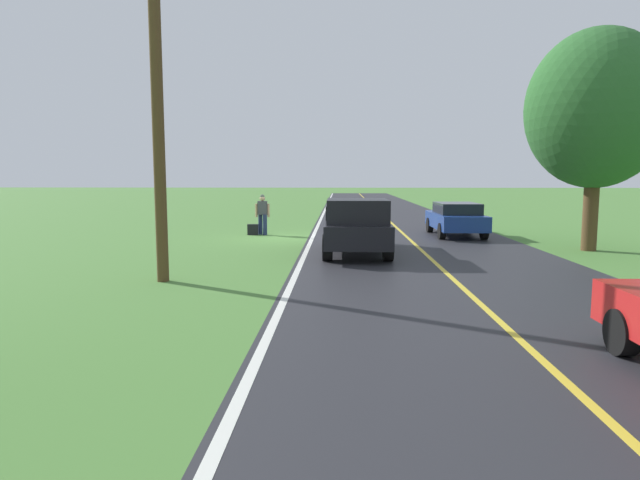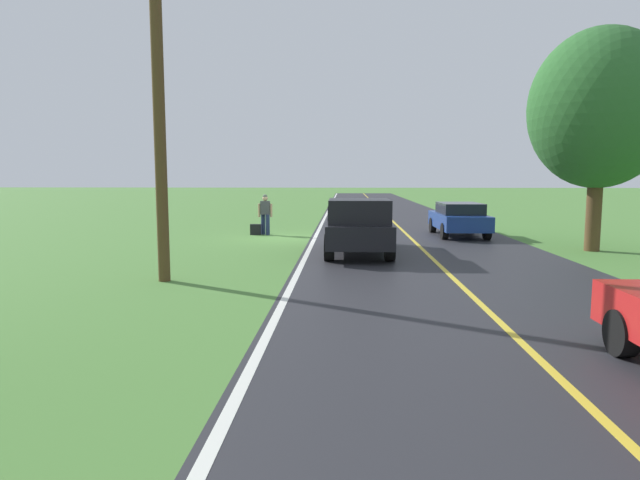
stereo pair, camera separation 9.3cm
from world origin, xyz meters
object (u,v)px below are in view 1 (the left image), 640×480
Objects in this scene: pickup_truck_passing at (356,225)px; suitcase_carried at (253,230)px; utility_pole_roadside at (158,114)px; tree_far_side_near at (596,109)px; hitchhiker_walking at (263,212)px; sedan_near_oncoming at (456,218)px.

suitcase_carried is at bearing -53.31° from pickup_truck_passing.
utility_pole_roadside is at bearing 44.92° from pickup_truck_passing.
tree_far_side_near is 14.09m from utility_pole_roadside.
utility_pole_roadside reaches higher than tree_far_side_near.
hitchhiker_walking is 0.24× the size of tree_far_side_near.
suitcase_carried is 8.70m from sedan_near_oncoming.
sedan_near_oncoming is at bearing 179.18° from hitchhiker_walking.
pickup_truck_passing reaches higher than suitcase_carried.
hitchhiker_walking is 0.22× the size of utility_pole_roadside.
tree_far_side_near is at bearing 128.09° from sedan_near_oncoming.
tree_far_side_near reaches higher than suitcase_carried.
tree_far_side_near is at bearing 66.83° from suitcase_carried.
pickup_truck_passing reaches higher than sedan_near_oncoming.
sedan_near_oncoming is at bearing 87.16° from suitcase_carried.
pickup_truck_passing is 1.22× the size of sedan_near_oncoming.
tree_far_side_near is at bearing -171.46° from pickup_truck_passing.
pickup_truck_passing is at bearing 8.54° from tree_far_side_near.
hitchhiker_walking is 0.32× the size of pickup_truck_passing.
sedan_near_oncoming is (3.56, -4.55, -3.97)m from tree_far_side_near.
suitcase_carried is at bearing -20.45° from tree_far_side_near.
utility_pole_roadside is at bearing 25.11° from tree_far_side_near.
pickup_truck_passing reaches higher than hitchhiker_walking.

